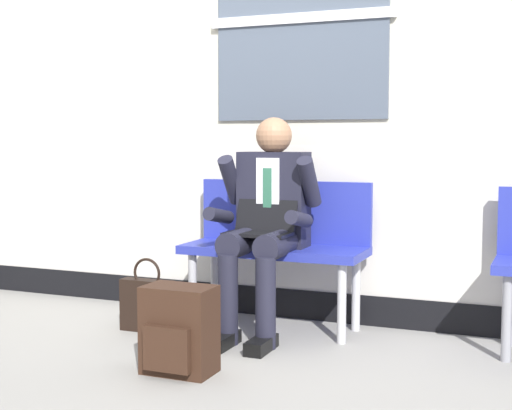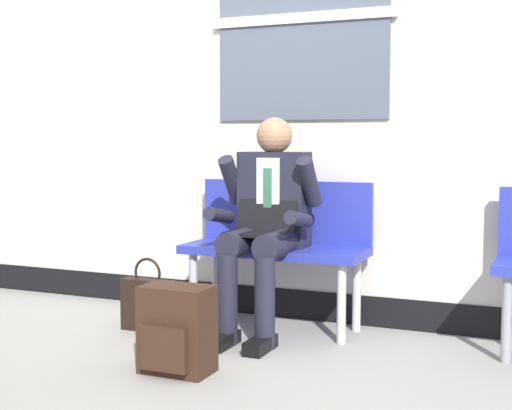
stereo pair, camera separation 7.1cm
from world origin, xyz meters
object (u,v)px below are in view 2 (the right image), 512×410
Objects in this scene: bench_with_person at (278,240)px; backpack at (176,330)px; person_seated at (266,219)px; handbag at (148,303)px.

bench_with_person reaches higher than backpack.
bench_with_person is 0.24m from person_seated.
handbag is (-0.66, -0.40, -0.36)m from bench_with_person.
handbag is (-0.54, 0.61, -0.04)m from backpack.
bench_with_person is 1.07m from backpack.
backpack is 0.82m from handbag.
person_seated is 0.85m from handbag.
backpack is at bearing -48.46° from handbag.
person_seated reaches higher than handbag.
bench_with_person is 0.85m from handbag.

